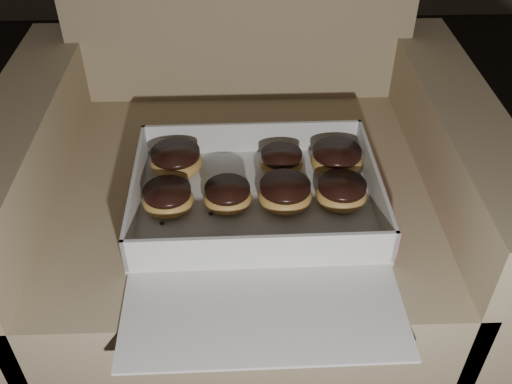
{
  "coord_description": "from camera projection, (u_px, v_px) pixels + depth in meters",
  "views": [
    {
      "loc": [
        0.44,
        -0.2,
        1.03
      ],
      "look_at": [
        0.47,
        0.51,
        0.43
      ],
      "focal_mm": 40.0,
      "sensor_mm": 36.0,
      "label": 1
    }
  ],
  "objects": [
    {
      "name": "armchair",
      "position": [
        243.0,
        204.0,
        1.13
      ],
      "size": [
        0.86,
        0.73,
        0.9
      ],
      "color": "tan",
      "rests_on": "floor"
    },
    {
      "name": "bakery_box",
      "position": [
        259.0,
        216.0,
        0.91
      ],
      "size": [
        0.4,
        0.47,
        0.07
      ],
      "rotation": [
        0.0,
        0.0,
        0.01
      ],
      "color": "silver",
      "rests_on": "armchair"
    },
    {
      "name": "donut_a",
      "position": [
        168.0,
        198.0,
        0.92
      ],
      "size": [
        0.08,
        0.08,
        0.04
      ],
      "color": "#C39044",
      "rests_on": "bakery_box"
    },
    {
      "name": "donut_b",
      "position": [
        285.0,
        194.0,
        0.92
      ],
      "size": [
        0.09,
        0.09,
        0.04
      ],
      "color": "#C39044",
      "rests_on": "bakery_box"
    },
    {
      "name": "donut_c",
      "position": [
        336.0,
        159.0,
        0.99
      ],
      "size": [
        0.09,
        0.09,
        0.05
      ],
      "color": "#C39044",
      "rests_on": "bakery_box"
    },
    {
      "name": "donut_d",
      "position": [
        281.0,
        161.0,
        0.99
      ],
      "size": [
        0.08,
        0.08,
        0.04
      ],
      "color": "#C39044",
      "rests_on": "bakery_box"
    },
    {
      "name": "donut_e",
      "position": [
        341.0,
        192.0,
        0.93
      ],
      "size": [
        0.08,
        0.08,
        0.04
      ],
      "color": "#C39044",
      "rests_on": "bakery_box"
    },
    {
      "name": "donut_f",
      "position": [
        228.0,
        196.0,
        0.92
      ],
      "size": [
        0.08,
        0.08,
        0.04
      ],
      "color": "#C39044",
      "rests_on": "bakery_box"
    },
    {
      "name": "donut_g",
      "position": [
        176.0,
        161.0,
        0.99
      ],
      "size": [
        0.09,
        0.09,
        0.05
      ],
      "color": "#C39044",
      "rests_on": "bakery_box"
    },
    {
      "name": "crumb_a",
      "position": [
        217.0,
        238.0,
        0.87
      ],
      "size": [
        0.01,
        0.01,
        0.0
      ],
      "primitive_type": "ellipsoid",
      "color": "black",
      "rests_on": "bakery_box"
    },
    {
      "name": "crumb_b",
      "position": [
        237.0,
        257.0,
        0.84
      ],
      "size": [
        0.01,
        0.01,
        0.0
      ],
      "primitive_type": "ellipsoid",
      "color": "black",
      "rests_on": "bakery_box"
    },
    {
      "name": "crumb_c",
      "position": [
        162.0,
        223.0,
        0.9
      ],
      "size": [
        0.01,
        0.01,
        0.0
      ],
      "primitive_type": "ellipsoid",
      "color": "black",
      "rests_on": "bakery_box"
    },
    {
      "name": "crumb_d",
      "position": [
        211.0,
        214.0,
        0.92
      ],
      "size": [
        0.01,
        0.01,
        0.0
      ],
      "primitive_type": "ellipsoid",
      "color": "black",
      "rests_on": "bakery_box"
    }
  ]
}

